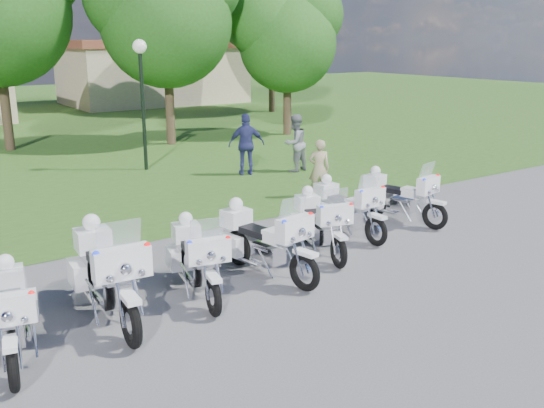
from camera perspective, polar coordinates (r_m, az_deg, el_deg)
ground at (r=11.02m, az=-0.65°, el=-6.88°), size 100.00×100.00×0.00m
motorcycle_0 at (r=8.93m, az=-23.47°, el=-9.39°), size 1.00×2.20×1.49m
motorcycle_1 at (r=9.58m, az=-15.22°, el=-6.19°), size 0.98×2.63×1.77m
motorcycle_2 at (r=10.22m, az=-7.08°, el=-5.04°), size 1.04×2.22×1.51m
motorcycle_3 at (r=10.89m, az=-0.78°, el=-3.38°), size 1.05×2.38×1.61m
motorcycle_4 at (r=12.12m, az=4.53°, el=-1.74°), size 1.11×2.16×1.48m
motorcycle_5 at (r=13.29m, az=7.02°, el=-0.26°), size 0.74×2.23×1.50m
motorcycle_6 at (r=14.45m, az=11.92°, el=0.80°), size 1.04×2.21×1.50m
lamp_post at (r=19.96m, az=-12.23°, el=12.01°), size 0.44×0.44×4.15m
tree_2 at (r=24.93m, az=-10.13°, el=17.67°), size 6.00×5.12×8.00m
tree_3 at (r=27.14m, az=1.38°, el=15.72°), size 4.96×4.23×6.61m
building_east at (r=42.00m, az=-11.15°, el=12.14°), size 11.44×7.28×4.10m
bystander_a at (r=16.31m, az=4.45°, el=3.31°), size 0.69×0.62×1.58m
bystander_b at (r=19.54m, az=2.17°, el=5.72°), size 1.02×0.87×1.83m
bystander_c at (r=19.04m, az=-2.41°, el=5.60°), size 1.22×0.88×1.93m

